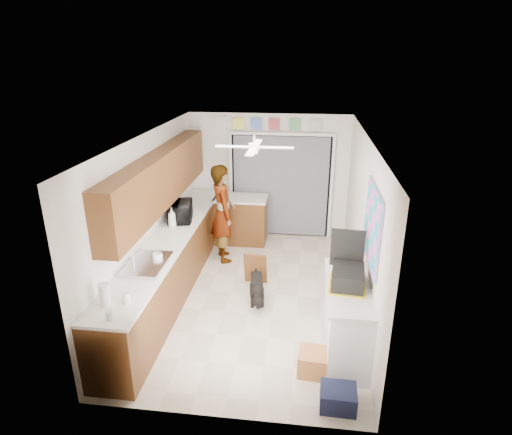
{
  "coord_description": "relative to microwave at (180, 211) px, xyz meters",
  "views": [
    {
      "loc": [
        0.77,
        -5.87,
        3.59
      ],
      "look_at": [
        0.0,
        0.4,
        1.15
      ],
      "focal_mm": 30.0,
      "sensor_mm": 36.0,
      "label": 1
    }
  ],
  "objects": [
    {
      "name": "cabinet_door_panel",
      "position": [
        1.32,
        -0.34,
        -0.81
      ],
      "size": [
        0.38,
        0.17,
        0.56
      ],
      "primitive_type": "cube",
      "rotation": [
        0.21,
        0.0,
        -0.06
      ],
      "color": "brown",
      "rests_on": "floor"
    },
    {
      "name": "right_counter_top",
      "position": [
        2.66,
        -1.86,
        -0.18
      ],
      "size": [
        0.54,
        1.44,
        0.04
      ],
      "primitive_type": "cube",
      "color": "white",
      "rests_on": "right_counter_base"
    },
    {
      "name": "back_opening_recess",
      "position": [
        1.57,
        1.81,
        -0.05
      ],
      "size": [
        2.0,
        0.06,
        2.1
      ],
      "primitive_type": "cube",
      "color": "black",
      "rests_on": "wall_back"
    },
    {
      "name": "header_frame_0",
      "position": [
        0.72,
        1.81,
        1.2
      ],
      "size": [
        0.22,
        0.02,
        0.22
      ],
      "primitive_type": "cube",
      "color": "#F9FB53",
      "rests_on": "wall_back"
    },
    {
      "name": "right_counter_base",
      "position": [
        2.67,
        -1.86,
        -0.65
      ],
      "size": [
        0.5,
        1.4,
        0.9
      ],
      "primitive_type": "cube",
      "color": "white",
      "rests_on": "floor"
    },
    {
      "name": "upper_cabinets",
      "position": [
        -0.12,
        -0.46,
        0.7
      ],
      "size": [
        0.32,
        4.0,
        0.8
      ],
      "primitive_type": "cube",
      "color": "brown",
      "rests_on": "wall_left"
    },
    {
      "name": "wall_front",
      "position": [
        1.32,
        -3.16,
        0.15
      ],
      "size": [
        3.2,
        0.0,
        3.2
      ],
      "primitive_type": "plane",
      "rotation": [
        -1.57,
        0.0,
        0.0
      ],
      "color": "white",
      "rests_on": "ground"
    },
    {
      "name": "left_base_cabinets",
      "position": [
        0.02,
        -0.66,
        -0.65
      ],
      "size": [
        0.6,
        4.8,
        0.9
      ],
      "primitive_type": "cube",
      "color": "brown",
      "rests_on": "floor"
    },
    {
      "name": "curtain_panel",
      "position": [
        1.57,
        1.77,
        -0.05
      ],
      "size": [
        1.9,
        0.03,
        2.05
      ],
      "primitive_type": "cube",
      "color": "gray",
      "rests_on": "wall_back"
    },
    {
      "name": "cup",
      "position": [
        0.12,
        -1.5,
        -0.1
      ],
      "size": [
        0.16,
        0.16,
        0.11
      ],
      "primitive_type": "imported",
      "rotation": [
        0.0,
        0.0,
        0.21
      ],
      "color": "white",
      "rests_on": "left_countertop"
    },
    {
      "name": "suitcase_lid",
      "position": [
        2.64,
        -1.56,
        0.2
      ],
      "size": [
        0.42,
        0.07,
        0.5
      ],
      "primitive_type": "cube",
      "rotation": [
        0.0,
        0.0,
        -0.1
      ],
      "color": "black",
      "rests_on": "suitcase"
    },
    {
      "name": "soap_bottle",
      "position": [
        -0.05,
        -0.31,
        0.01
      ],
      "size": [
        0.16,
        0.16,
        0.34
      ],
      "primitive_type": "imported",
      "rotation": [
        0.0,
        0.0,
        0.31
      ],
      "color": "silver",
      "rests_on": "left_countertop"
    },
    {
      "name": "abstract_painting",
      "position": [
        2.9,
        -1.66,
        0.55
      ],
      "size": [
        0.03,
        1.15,
        0.95
      ],
      "primitive_type": "cube",
      "color": "#FF5DC8",
      "rests_on": "wall_right"
    },
    {
      "name": "microwave",
      "position": [
        0.0,
        0.0,
        0.0
      ],
      "size": [
        0.49,
        0.63,
        0.31
      ],
      "primitive_type": "imported",
      "rotation": [
        0.0,
        0.0,
        1.78
      ],
      "color": "black",
      "rests_on": "left_countertop"
    },
    {
      "name": "peninsula_base",
      "position": [
        0.82,
        1.34,
        -0.65
      ],
      "size": [
        1.0,
        0.6,
        0.9
      ],
      "primitive_type": "cube",
      "color": "brown",
      "rests_on": "floor"
    },
    {
      "name": "navy_crate",
      "position": [
        2.53,
        -2.86,
        -0.98
      ],
      "size": [
        0.39,
        0.33,
        0.24
      ],
      "primitive_type": "cube",
      "rotation": [
        0.0,
        0.0,
        -0.03
      ],
      "color": "#161C38",
      "rests_on": "floor"
    },
    {
      "name": "wall_back",
      "position": [
        1.32,
        1.84,
        0.15
      ],
      "size": [
        3.2,
        0.0,
        3.2
      ],
      "primitive_type": "plane",
      "rotation": [
        1.57,
        0.0,
        0.0
      ],
      "color": "white",
      "rests_on": "ground"
    },
    {
      "name": "wall_right",
      "position": [
        2.92,
        -0.66,
        0.15
      ],
      "size": [
        0.0,
        5.0,
        5.0
      ],
      "primitive_type": "plane",
      "rotation": [
        1.57,
        0.0,
        -1.57
      ],
      "color": "white",
      "rests_on": "ground"
    },
    {
      "name": "ceiling",
      "position": [
        1.32,
        -0.66,
        1.4
      ],
      "size": [
        5.0,
        5.0,
        0.0
      ],
      "primitive_type": "plane",
      "rotation": [
        3.14,
        0.0,
        0.0
      ],
      "color": "white",
      "rests_on": "ground"
    },
    {
      "name": "sink_basin",
      "position": [
        0.03,
        -1.66,
        -0.14
      ],
      "size": [
        0.5,
        0.76,
        0.06
      ],
      "primitive_type": "cube",
      "color": "silver",
      "rests_on": "left_countertop"
    },
    {
      "name": "paper_towel_roll",
      "position": [
        -0.09,
        -2.64,
        -0.02
      ],
      "size": [
        0.16,
        0.16,
        0.27
      ],
      "primitive_type": "cylinder",
      "rotation": [
        0.0,
        0.0,
        -0.36
      ],
      "color": "white",
      "rests_on": "left_countertop"
    },
    {
      "name": "dog",
      "position": [
        1.41,
        -0.89,
        -0.86
      ],
      "size": [
        0.35,
        0.63,
        0.47
      ],
      "primitive_type": "cube",
      "rotation": [
        0.0,
        0.0,
        0.17
      ],
      "color": "black",
      "rests_on": "floor"
    },
    {
      "name": "left_countertop",
      "position": [
        0.03,
        -0.66,
        -0.18
      ],
      "size": [
        0.62,
        4.8,
        0.04
      ],
      "primitive_type": "cube",
      "color": "white",
      "rests_on": "left_base_cabinets"
    },
    {
      "name": "cardboard_box",
      "position": [
        2.32,
        -2.36,
        -0.95
      ],
      "size": [
        0.49,
        0.38,
        0.29
      ],
      "primitive_type": "cube",
      "rotation": [
        0.0,
        0.0,
        -0.09
      ],
      "color": "#BE753C",
      "rests_on": "floor"
    },
    {
      "name": "header_frame_4",
      "position": [
        2.22,
        1.81,
        1.2
      ],
      "size": [
        0.22,
        0.02,
        0.22
      ],
      "primitive_type": "cube",
      "color": "beige",
      "rests_on": "wall_back"
    },
    {
      "name": "suitcase",
      "position": [
        2.64,
        -1.85,
        -0.05
      ],
      "size": [
        0.43,
        0.54,
        0.22
      ],
      "primitive_type": "cube",
      "rotation": [
        0.0,
        0.0,
        -0.1
      ],
      "color": "black",
      "rests_on": "right_counter_top"
    },
    {
      "name": "wall_left",
      "position": [
        -0.28,
        -0.66,
        0.15
      ],
      "size": [
        0.0,
        5.0,
        5.0
      ],
      "primitive_type": "plane",
      "rotation": [
        1.57,
        0.0,
        1.57
      ],
      "color": "white",
      "rests_on": "ground"
    },
    {
      "name": "header_frame_1",
      "position": [
        1.07,
        1.81,
        1.2
      ],
      "size": [
        0.22,
        0.02,
        0.22
      ],
      "primitive_type": "cube",
      "color": "#5288DD",
      "rests_on": "wall_back"
    },
    {
      "name": "peninsula_top",
      "position": [
        0.82,
        1.34,
        -0.18
      ],
      "size": [
        1.04,
        0.64,
        0.04
      ],
      "primitive_type": "cube",
      "color": "white",
      "rests_on": "peninsula_base"
    },
    {
      "name": "jar_a",
      "position": [
        0.12,
        -2.57,
        -0.09
      ],
      "size": [
        0.11,
        0.11,
        0.12
      ],
      "primitive_type": "cylinder",
      "rotation": [
        0.0,
        0.0,
        -0.3
      ],
      "color": "silver",
      "rests_on": "left_countertop"
    },
    {
      "name": "door_trim_head",
      "position": [
        1.57,
        1.78,
        1.02
      ],
      "size": [
        2.1,
        0.04,
        0.06
      ],
      "primitive_type": "cube",
      "color": "white",
      "rests_on": "wall_back"
    },
    {
      "name": "suitcase_rim",
      "position": [
        2.64,
        -1.85,
        -0.16
      ],
      "size": [
        0.49,
        0.62,
        0.02
      ],
      "primitive_type": "cube",
      "rotation": [
        0.0,
        0.0,
        -0.1
      ],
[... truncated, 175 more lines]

